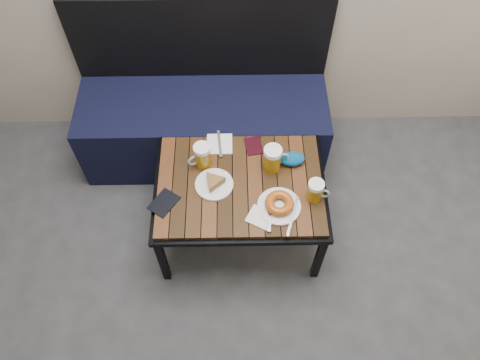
{
  "coord_description": "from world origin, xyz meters",
  "views": [
    {
      "loc": [
        -0.06,
        -0.05,
        2.37
      ],
      "look_at": [
        -0.04,
        1.18,
        0.5
      ],
      "focal_mm": 35.0,
      "sensor_mm": 36.0,
      "label": 1
    }
  ],
  "objects_px": {
    "cafe_table": "(240,188)",
    "bench": "(204,120)",
    "knit_pouch": "(292,159)",
    "beer_mug_centre": "(273,159)",
    "beer_mug_right": "(315,191)",
    "plate_bagel": "(279,205)",
    "passport_burgundy": "(254,146)",
    "beer_mug_left": "(202,156)",
    "plate_pie": "(214,183)",
    "passport_navy": "(164,203)"
  },
  "relations": [
    {
      "from": "beer_mug_right",
      "to": "passport_burgundy",
      "type": "relative_size",
      "value": 1.05
    },
    {
      "from": "beer_mug_centre",
      "to": "beer_mug_right",
      "type": "xyz_separation_m",
      "value": [
        0.19,
        -0.18,
        -0.01
      ]
    },
    {
      "from": "knit_pouch",
      "to": "plate_pie",
      "type": "bearing_deg",
      "value": -161.21
    },
    {
      "from": "cafe_table",
      "to": "beer_mug_left",
      "type": "height_order",
      "value": "beer_mug_left"
    },
    {
      "from": "beer_mug_centre",
      "to": "plate_pie",
      "type": "height_order",
      "value": "beer_mug_centre"
    },
    {
      "from": "cafe_table",
      "to": "passport_navy",
      "type": "height_order",
      "value": "passport_navy"
    },
    {
      "from": "beer_mug_left",
      "to": "knit_pouch",
      "type": "distance_m",
      "value": 0.44
    },
    {
      "from": "knit_pouch",
      "to": "plate_bagel",
      "type": "bearing_deg",
      "value": -106.94
    },
    {
      "from": "plate_pie",
      "to": "passport_navy",
      "type": "distance_m",
      "value": 0.26
    },
    {
      "from": "passport_navy",
      "to": "passport_burgundy",
      "type": "bearing_deg",
      "value": 71.9
    },
    {
      "from": "beer_mug_centre",
      "to": "passport_burgundy",
      "type": "distance_m",
      "value": 0.17
    },
    {
      "from": "bench",
      "to": "beer_mug_left",
      "type": "relative_size",
      "value": 10.5
    },
    {
      "from": "plate_bagel",
      "to": "knit_pouch",
      "type": "height_order",
      "value": "same"
    },
    {
      "from": "bench",
      "to": "knit_pouch",
      "type": "relative_size",
      "value": 10.86
    },
    {
      "from": "bench",
      "to": "beer_mug_right",
      "type": "xyz_separation_m",
      "value": [
        0.55,
        -0.67,
        0.26
      ]
    },
    {
      "from": "beer_mug_right",
      "to": "plate_bagel",
      "type": "xyz_separation_m",
      "value": [
        -0.17,
        -0.05,
        -0.04
      ]
    },
    {
      "from": "cafe_table",
      "to": "plate_pie",
      "type": "xyz_separation_m",
      "value": [
        -0.12,
        -0.01,
        0.06
      ]
    },
    {
      "from": "beer_mug_centre",
      "to": "passport_navy",
      "type": "relative_size",
      "value": 1.05
    },
    {
      "from": "beer_mug_right",
      "to": "plate_pie",
      "type": "relative_size",
      "value": 0.65
    },
    {
      "from": "beer_mug_right",
      "to": "beer_mug_left",
      "type": "bearing_deg",
      "value": 170.66
    },
    {
      "from": "passport_burgundy",
      "to": "cafe_table",
      "type": "bearing_deg",
      "value": -118.23
    },
    {
      "from": "bench",
      "to": "cafe_table",
      "type": "height_order",
      "value": "bench"
    },
    {
      "from": "plate_pie",
      "to": "cafe_table",
      "type": "bearing_deg",
      "value": 4.3
    },
    {
      "from": "cafe_table",
      "to": "plate_bagel",
      "type": "xyz_separation_m",
      "value": [
        0.18,
        -0.14,
        0.07
      ]
    },
    {
      "from": "cafe_table",
      "to": "beer_mug_right",
      "type": "relative_size",
      "value": 6.99
    },
    {
      "from": "beer_mug_centre",
      "to": "plate_pie",
      "type": "distance_m",
      "value": 0.31
    },
    {
      "from": "plate_bagel",
      "to": "passport_burgundy",
      "type": "relative_size",
      "value": 2.3
    },
    {
      "from": "plate_pie",
      "to": "plate_bagel",
      "type": "distance_m",
      "value": 0.33
    },
    {
      "from": "cafe_table",
      "to": "passport_navy",
      "type": "relative_size",
      "value": 6.17
    },
    {
      "from": "plate_pie",
      "to": "passport_burgundy",
      "type": "bearing_deg",
      "value": 49.79
    },
    {
      "from": "bench",
      "to": "passport_burgundy",
      "type": "xyz_separation_m",
      "value": [
        0.27,
        -0.35,
        0.2
      ]
    },
    {
      "from": "passport_burgundy",
      "to": "bench",
      "type": "bearing_deg",
      "value": 117.6
    },
    {
      "from": "beer_mug_right",
      "to": "passport_navy",
      "type": "distance_m",
      "value": 0.71
    },
    {
      "from": "plate_pie",
      "to": "knit_pouch",
      "type": "distance_m",
      "value": 0.4
    },
    {
      "from": "cafe_table",
      "to": "passport_burgundy",
      "type": "bearing_deg",
      "value": 71.89
    },
    {
      "from": "knit_pouch",
      "to": "passport_burgundy",
      "type": "bearing_deg",
      "value": 150.67
    },
    {
      "from": "cafe_table",
      "to": "knit_pouch",
      "type": "xyz_separation_m",
      "value": [
        0.26,
        0.12,
        0.07
      ]
    },
    {
      "from": "plate_bagel",
      "to": "knit_pouch",
      "type": "bearing_deg",
      "value": 73.06
    },
    {
      "from": "beer_mug_left",
      "to": "beer_mug_centre",
      "type": "xyz_separation_m",
      "value": [
        0.34,
        -0.03,
        0.0
      ]
    },
    {
      "from": "beer_mug_left",
      "to": "passport_burgundy",
      "type": "bearing_deg",
      "value": 176.68
    },
    {
      "from": "knit_pouch",
      "to": "cafe_table",
      "type": "bearing_deg",
      "value": -154.92
    },
    {
      "from": "beer_mug_centre",
      "to": "plate_pie",
      "type": "relative_size",
      "value": 0.77
    },
    {
      "from": "plate_bagel",
      "to": "passport_navy",
      "type": "distance_m",
      "value": 0.54
    },
    {
      "from": "cafe_table",
      "to": "passport_burgundy",
      "type": "xyz_separation_m",
      "value": [
        0.07,
        0.23,
        0.05
      ]
    },
    {
      "from": "beer_mug_left",
      "to": "passport_navy",
      "type": "relative_size",
      "value": 0.98
    },
    {
      "from": "beer_mug_centre",
      "to": "plate_bagel",
      "type": "bearing_deg",
      "value": -98.62
    },
    {
      "from": "plate_pie",
      "to": "passport_burgundy",
      "type": "height_order",
      "value": "plate_pie"
    },
    {
      "from": "cafe_table",
      "to": "bench",
      "type": "bearing_deg",
      "value": 109.11
    },
    {
      "from": "cafe_table",
      "to": "passport_burgundy",
      "type": "relative_size",
      "value": 7.31
    },
    {
      "from": "beer_mug_right",
      "to": "passport_burgundy",
      "type": "height_order",
      "value": "beer_mug_right"
    }
  ]
}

